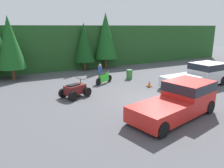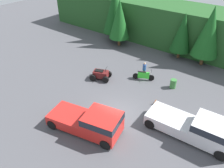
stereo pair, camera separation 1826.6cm
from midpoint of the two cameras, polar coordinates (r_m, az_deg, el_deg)
name	(u,v)px [view 2 (the right image)]	position (r m, az deg, el deg)	size (l,w,h in m)	color
ground_plane	(117,114)	(13.81, 31.98, -9.88)	(80.00, 80.00, 0.00)	#4C4C51
hillside_backdrop	(195,30)	(27.58, 39.52, 14.18)	(44.00, 6.00, 5.01)	#235123
tree_left	(115,10)	(25.17, 17.91, 22.68)	(3.09, 3.09, 7.02)	brown
tree_mid_left	(119,19)	(23.83, 20.16, 20.05)	(2.59, 2.59, 5.88)	brown
tree_mid_right	(183,32)	(24.08, 38.86, 14.10)	(2.34, 2.34, 5.32)	brown
tree_right	(209,32)	(24.17, 45.68, 13.15)	(2.84, 2.84, 6.46)	brown
pickup_truck_red	(92,122)	(11.16, 29.36, -13.40)	(5.78, 3.33, 1.87)	red
pickup_truck_second	(199,128)	(15.87, 54.95, -10.62)	(6.10, 2.57, 1.87)	silver
dirt_bike	(144,76)	(18.52, 32.45, 2.86)	(1.98, 1.11, 1.13)	black
quad_atv	(101,74)	(16.75, 19.77, 3.59)	(2.33, 1.96, 1.25)	black
rider_person	(144,69)	(18.70, 32.50, 4.78)	(0.46, 0.46, 1.71)	brown
traffic_cone	(156,102)	(16.37, 40.11, -5.04)	(0.42, 0.42, 0.55)	black
steel_barrel	(173,84)	(19.16, 40.96, 0.38)	(0.58, 0.58, 0.88)	#387A38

